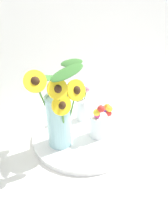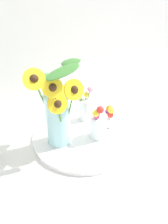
% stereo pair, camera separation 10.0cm
% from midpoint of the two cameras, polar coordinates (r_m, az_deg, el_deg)
% --- Properties ---
extents(ground_plane, '(6.00, 6.00, 0.00)m').
position_cam_midpoint_polar(ground_plane, '(1.08, -0.82, -7.08)').
color(ground_plane, silver).
extents(serving_tray, '(0.50, 0.50, 0.02)m').
position_cam_midpoint_polar(serving_tray, '(1.08, -2.67, -6.42)').
color(serving_tray, white).
rests_on(serving_tray, ground_plane).
extents(mason_jar_sunflowers, '(0.24, 0.23, 0.40)m').
position_cam_midpoint_polar(mason_jar_sunflowers, '(0.94, -9.59, -0.49)').
color(mason_jar_sunflowers, '#9ED1D6').
rests_on(mason_jar_sunflowers, serving_tray).
extents(vase_small_center, '(0.09, 0.08, 0.18)m').
position_cam_midpoint_polar(vase_small_center, '(1.03, 0.92, -3.27)').
color(vase_small_center, white).
rests_on(vase_small_center, serving_tray).
extents(vase_bulb_right, '(0.06, 0.06, 0.12)m').
position_cam_midpoint_polar(vase_bulb_right, '(1.11, 3.27, -1.19)').
color(vase_bulb_right, white).
rests_on(vase_bulb_right, serving_tray).
extents(vase_small_back, '(0.10, 0.08, 0.21)m').
position_cam_midpoint_polar(vase_small_back, '(1.14, -3.28, 1.79)').
color(vase_small_back, white).
rests_on(vase_small_back, serving_tray).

